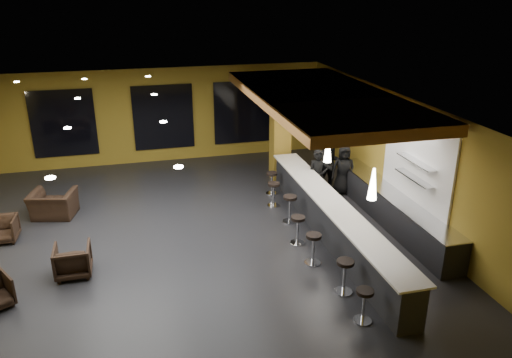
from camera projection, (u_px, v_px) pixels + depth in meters
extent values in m
cube|color=black|center=(188.00, 240.00, 13.27)|extent=(12.00, 13.00, 0.10)
cube|color=black|center=(181.00, 107.00, 11.96)|extent=(12.00, 13.00, 0.10)
cube|color=olive|center=(163.00, 115.00, 18.52)|extent=(12.00, 0.10, 3.50)
cube|color=olive|center=(244.00, 346.00, 6.71)|extent=(12.00, 0.10, 3.50)
cube|color=olive|center=(400.00, 157.00, 14.03)|extent=(0.10, 13.00, 3.50)
cube|color=#945D2B|center=(321.00, 97.00, 13.87)|extent=(3.60, 8.00, 0.28)
cube|color=black|center=(63.00, 123.00, 17.62)|extent=(2.20, 0.06, 2.40)
cube|color=black|center=(163.00, 117.00, 18.44)|extent=(2.20, 0.06, 2.40)
cube|color=black|center=(242.00, 112.00, 19.14)|extent=(2.20, 0.06, 2.40)
cube|color=white|center=(417.00, 160.00, 13.02)|extent=(0.06, 3.20, 2.40)
cube|color=black|center=(331.00, 222.00, 13.03)|extent=(0.60, 8.00, 1.00)
cube|color=silver|center=(333.00, 204.00, 12.83)|extent=(0.78, 8.10, 0.05)
cube|color=black|center=(391.00, 209.00, 13.97)|extent=(0.70, 6.00, 0.86)
cube|color=silver|center=(392.00, 194.00, 13.80)|extent=(0.72, 6.00, 0.03)
cube|color=silver|center=(415.00, 178.00, 12.95)|extent=(0.30, 1.50, 0.03)
cube|color=silver|center=(417.00, 162.00, 12.79)|extent=(0.30, 1.50, 0.03)
cube|color=olive|center=(280.00, 129.00, 16.72)|extent=(0.60, 0.60, 3.50)
cone|color=white|center=(373.00, 184.00, 10.55)|extent=(0.20, 0.20, 0.70)
cone|color=white|center=(328.00, 149.00, 12.80)|extent=(0.20, 0.20, 0.70)
cone|color=white|center=(296.00, 124.00, 15.05)|extent=(0.20, 0.20, 0.70)
imported|color=black|center=(318.00, 176.00, 15.19)|extent=(0.71, 0.59, 1.67)
imported|color=black|center=(331.00, 163.00, 15.95)|extent=(0.92, 0.72, 1.89)
imported|color=black|center=(343.00, 170.00, 15.82)|extent=(0.87, 0.65, 1.59)
imported|color=black|center=(73.00, 260.00, 11.47)|extent=(0.80, 0.82, 0.75)
imported|color=black|center=(2.00, 229.00, 12.99)|extent=(0.74, 0.76, 0.67)
imported|color=black|center=(53.00, 204.00, 14.35)|extent=(1.41, 1.29, 0.78)
cylinder|color=silver|center=(362.00, 320.00, 9.99)|extent=(0.37, 0.37, 0.03)
cylinder|color=silver|center=(364.00, 307.00, 9.87)|extent=(0.06, 0.06, 0.65)
cylinder|color=black|center=(365.00, 292.00, 9.74)|extent=(0.35, 0.35, 0.07)
cylinder|color=silver|center=(343.00, 292.00, 10.92)|extent=(0.40, 0.40, 0.03)
cylinder|color=silver|center=(344.00, 278.00, 10.79)|extent=(0.07, 0.07, 0.70)
cylinder|color=black|center=(346.00, 262.00, 10.65)|extent=(0.38, 0.38, 0.08)
cylinder|color=silver|center=(313.00, 263.00, 12.06)|extent=(0.39, 0.39, 0.03)
cylinder|color=silver|center=(313.00, 250.00, 11.93)|extent=(0.07, 0.07, 0.69)
cylinder|color=black|center=(314.00, 236.00, 11.79)|extent=(0.38, 0.38, 0.08)
cylinder|color=silver|center=(297.00, 243.00, 12.98)|extent=(0.39, 0.39, 0.03)
cylinder|color=silver|center=(298.00, 231.00, 12.85)|extent=(0.07, 0.07, 0.68)
cylinder|color=black|center=(298.00, 218.00, 12.71)|extent=(0.37, 0.37, 0.08)
cylinder|color=silver|center=(289.00, 221.00, 14.15)|extent=(0.40, 0.40, 0.03)
cylinder|color=silver|center=(290.00, 210.00, 14.02)|extent=(0.07, 0.07, 0.70)
cylinder|color=black|center=(290.00, 197.00, 13.88)|extent=(0.38, 0.38, 0.08)
cylinder|color=silver|center=(274.00, 205.00, 15.17)|extent=(0.38, 0.38, 0.03)
cylinder|color=silver|center=(274.00, 195.00, 15.05)|extent=(0.07, 0.07, 0.66)
cylinder|color=black|center=(274.00, 184.00, 14.92)|extent=(0.36, 0.36, 0.08)
cylinder|color=silver|center=(272.00, 193.00, 16.05)|extent=(0.37, 0.37, 0.03)
cylinder|color=silver|center=(272.00, 184.00, 15.93)|extent=(0.06, 0.06, 0.64)
cylinder|color=black|center=(272.00, 174.00, 15.81)|extent=(0.35, 0.35, 0.07)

